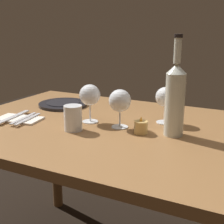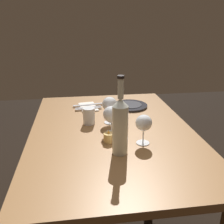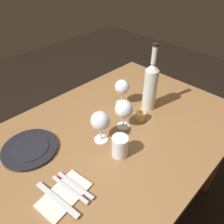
% 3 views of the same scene
% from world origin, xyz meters
% --- Properties ---
extents(ground_plane, '(6.00, 6.00, 0.00)m').
position_xyz_m(ground_plane, '(0.00, 0.00, 0.00)').
color(ground_plane, black).
extents(dining_table, '(1.30, 0.90, 0.74)m').
position_xyz_m(dining_table, '(0.00, 0.00, 0.65)').
color(dining_table, olive).
rests_on(dining_table, ground).
extents(wine_glass_left, '(0.09, 0.09, 0.16)m').
position_xyz_m(wine_glass_left, '(0.09, -0.00, 0.85)').
color(wine_glass_left, white).
rests_on(wine_glass_left, dining_table).
extents(wine_glass_right, '(0.09, 0.09, 0.15)m').
position_xyz_m(wine_glass_right, '(-0.05, 0.01, 0.85)').
color(wine_glass_right, white).
rests_on(wine_glass_right, dining_table).
extents(wine_glass_centre, '(0.08, 0.08, 0.15)m').
position_xyz_m(wine_glass_centre, '(-0.19, -0.13, 0.85)').
color(wine_glass_centre, white).
rests_on(wine_glass_centre, dining_table).
extents(wine_bottle, '(0.07, 0.07, 0.37)m').
position_xyz_m(wine_bottle, '(-0.26, -0.00, 0.88)').
color(wine_bottle, silver).
rests_on(wine_bottle, dining_table).
extents(water_tumbler, '(0.07, 0.07, 0.10)m').
position_xyz_m(water_tumbler, '(0.10, 0.12, 0.78)').
color(water_tumbler, white).
rests_on(water_tumbler, dining_table).
extents(votive_candle, '(0.05, 0.05, 0.07)m').
position_xyz_m(votive_candle, '(-0.15, 0.04, 0.76)').
color(votive_candle, '#DBB266').
rests_on(votive_candle, dining_table).
extents(dinner_plate, '(0.24, 0.24, 0.02)m').
position_xyz_m(dinner_plate, '(0.36, -0.18, 0.75)').
color(dinner_plate, black).
rests_on(dinner_plate, dining_table).
extents(folded_napkin, '(0.20, 0.14, 0.01)m').
position_xyz_m(folded_napkin, '(0.38, 0.11, 0.74)').
color(folded_napkin, silver).
rests_on(folded_napkin, dining_table).
extents(fork_inner, '(0.04, 0.18, 0.00)m').
position_xyz_m(fork_inner, '(0.36, 0.11, 0.75)').
color(fork_inner, silver).
rests_on(fork_inner, folded_napkin).
extents(fork_outer, '(0.04, 0.18, 0.00)m').
position_xyz_m(fork_outer, '(0.33, 0.11, 0.75)').
color(fork_outer, silver).
rests_on(fork_outer, folded_napkin).
extents(table_knife, '(0.05, 0.21, 0.00)m').
position_xyz_m(table_knife, '(0.41, 0.11, 0.75)').
color(table_knife, silver).
rests_on(table_knife, folded_napkin).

